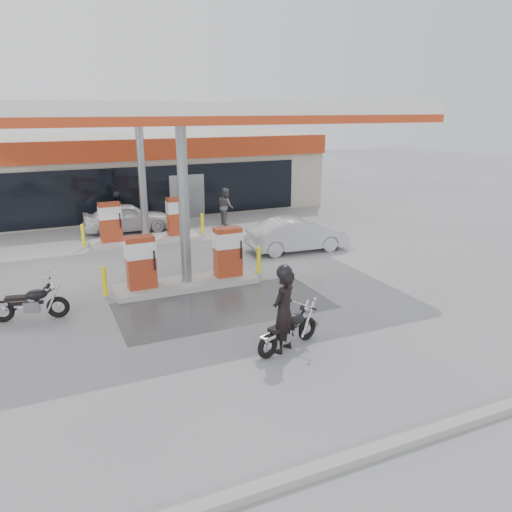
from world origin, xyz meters
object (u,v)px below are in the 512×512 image
Objects in this scene: main_motorcycle at (289,331)px; sedan_white at (127,217)px; hatchback_silver at (298,235)px; parked_car_left at (27,212)px; parked_motorcycle at (31,304)px; pump_island_far at (145,225)px; biker_walking at (118,212)px; pump_island_near at (186,265)px; attendant at (226,206)px; parked_car_right at (271,195)px; biker_main at (284,311)px.

main_motorcycle is 0.48× the size of sedan_white.
hatchback_silver is 1.06× the size of parked_car_left.
parked_motorcycle is at bearing 159.15° from parked_car_left.
biker_walking is at bearing 103.66° from pump_island_far.
pump_island_near is at bearing 21.67° from parked_motorcycle.
attendant reaches higher than main_motorcycle.
pump_island_near reaches higher than attendant.
biker_walking is (3.83, 9.56, 0.39)m from parked_motorcycle.
pump_island_near and pump_island_far have the same top height.
attendant reaches higher than hatchback_silver.
attendant reaches higher than parked_car_right.
pump_island_near reaches higher than parked_motorcycle.
pump_island_near is 2.91× the size of attendant.
pump_island_near is at bearing -112.69° from biker_main.
hatchback_silver is at bearing 40.58° from main_motorcycle.
pump_island_far reaches higher than hatchback_silver.
sedan_white reaches higher than parked_car_left.
pump_island_far is 7.50m from parked_car_left.
biker_main is at bearing 164.22° from attendant.
attendant is at bearing 61.10° from pump_island_near.
pump_island_far is 8.16m from parked_motorcycle.
biker_main reaches higher than pump_island_near.
hatchback_silver is at bearing -156.20° from parked_car_left.
pump_island_near reaches higher than parked_car_right.
main_motorcycle is at bearing -172.04° from sedan_white.
pump_island_far reaches higher than sedan_white.
parked_car_right is 2.44× the size of biker_walking.
pump_island_far is at bearing 68.04° from parked_motorcycle.
sedan_white is at bearing 99.43° from pump_island_far.
pump_island_near is 4.58m from parked_motorcycle.
pump_island_near is 2.60× the size of parked_motorcycle.
pump_island_far reaches higher than attendant.
attendant is at bearing -37.74° from biker_walking.
parked_motorcycle is 1.18× the size of biker_walking.
pump_island_near reaches higher than biker_walking.
sedan_white is at bearing 76.41° from main_motorcycle.
pump_island_far reaches higher than biker_walking.
parked_car_left is at bearing 101.52° from parked_motorcycle.
biker_walking reaches higher than parked_motorcycle.
biker_main is at bearing -85.92° from pump_island_far.
sedan_white is 1.04× the size of parked_car_left.
hatchback_silver is 2.35× the size of biker_walking.
attendant is 0.48× the size of parked_car_left.
biker_main is at bearing -178.90° from main_motorcycle.
parked_car_right is (12.94, -0.63, 0.03)m from parked_car_left.
attendant is 0.43× the size of parked_car_right.
parked_motorcycle is (-5.30, 4.32, -0.53)m from biker_main.
biker_main reaches higher than biker_walking.
biker_main is 8.55m from hatchback_silver.
hatchback_silver reaches higher than parked_car_right.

